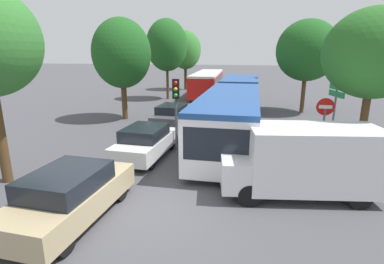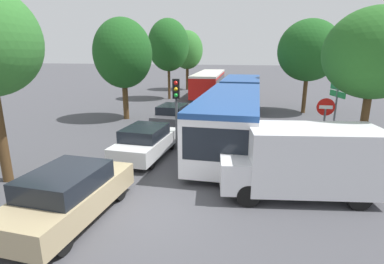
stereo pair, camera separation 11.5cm
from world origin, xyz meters
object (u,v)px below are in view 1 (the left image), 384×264
Objects in this scene: queued_car_white at (146,142)px; tree_left_mid at (122,55)px; queued_car_tan at (70,195)px; tree_right_near at (377,56)px; traffic_light at (176,99)px; tree_left_distant at (185,51)px; articulated_bus at (235,104)px; white_van at (305,159)px; no_entry_sign at (324,121)px; tree_left_far at (167,45)px; tree_right_mid at (307,51)px; city_bus_rear at (207,82)px; direction_sign_post at (336,95)px; queued_car_graphite at (172,115)px.

tree_left_mid is at bearing 32.88° from queued_car_white.
queued_car_tan is 0.71× the size of tree_right_near.
traffic_light is 0.48× the size of tree_left_distant.
queued_car_white is (-3.62, -6.10, -0.80)m from articulated_bus.
tree_left_mid is at bearing -148.60° from traffic_light.
no_entry_sign is at bearing -118.96° from white_van.
tree_left_far is 20.77m from tree_right_near.
white_van is 0.68× the size of tree_left_far.
tree_right_mid is (4.87, 5.95, 3.14)m from articulated_bus.
tree_right_near is at bearing -87.93° from tree_right_mid.
tree_left_mid is at bearing -91.93° from tree_left_distant.
city_bus_rear is 4.03× the size of no_entry_sign.
tree_right_near is at bearing 82.16° from direction_sign_post.
direction_sign_post is at bearing -119.11° from white_van.
city_bus_rear reaches higher than queued_car_graphite.
tree_left_mid is 14.83m from tree_right_near.
tree_left_far reaches higher than queued_car_white.
tree_right_mid reaches higher than tree_right_near.
tree_left_far is 7.70m from tree_left_distant.
direction_sign_post reaches higher than traffic_light.
queued_car_white is at bearing -29.84° from articulated_bus.
white_van is at bearing -43.13° from tree_left_mid.
tree_left_mid reaches higher than tree_right_near.
queued_car_graphite is 9.56m from no_entry_sign.
tree_right_near is (9.25, -5.75, 3.76)m from queued_car_graphite.
city_bus_rear reaches higher than white_van.
queued_car_graphite is 9.45m from direction_sign_post.
articulated_bus is at bearing -42.09° from direction_sign_post.
traffic_light is at bearing -96.86° from no_entry_sign.
tree_left_distant is at bearing 37.85° from city_bus_rear.
queued_car_white is 6.81m from white_van.
tree_left_far is at bearing 15.53° from queued_car_white.
articulated_bus is at bearing -68.68° from tree_left_distant.
articulated_bus is at bearing -83.91° from queued_car_graphite.
tree_left_distant is at bearing 117.17° from tree_right_near.
tree_right_mid reaches higher than no_entry_sign.
queued_car_graphite is at bearing -172.44° from traffic_light.
traffic_light is 0.50× the size of tree_left_mid.
queued_car_tan is at bearing -73.29° from tree_left_mid.
articulated_bus is 4.26× the size of queued_car_white.
tree_left_mid is (-12.69, 3.84, 1.79)m from direction_sign_post.
tree_right_mid is at bearing 141.55° from articulated_bus.
tree_right_mid is at bearing -23.46° from queued_car_tan.
queued_car_white is 15.26m from tree_right_mid.
direction_sign_post is at bearing -47.52° from tree_left_far.
city_bus_rear is 20.26m from queued_car_white.
white_van is 1.45× the size of direction_sign_post.
no_entry_sign is 11.93m from tree_right_mid.
tree_left_mid reaches higher than direction_sign_post.
traffic_light is 13.25m from tree_right_mid.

